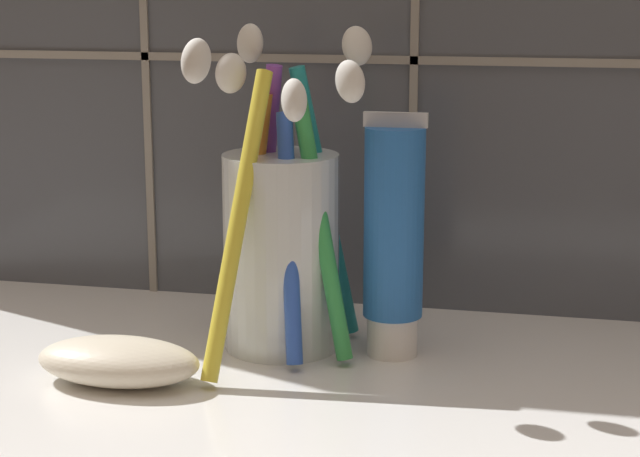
# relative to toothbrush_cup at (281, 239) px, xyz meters

# --- Properties ---
(sink_counter) EXTENTS (0.69, 0.30, 0.02)m
(sink_counter) POSITION_rel_toothbrush_cup_xyz_m (0.04, -0.05, -0.07)
(sink_counter) COLOR white
(sink_counter) RESTS_ON ground
(toothbrush_cup) EXTENTS (0.09, 0.13, 0.18)m
(toothbrush_cup) POSITION_rel_toothbrush_cup_xyz_m (0.00, 0.00, 0.00)
(toothbrush_cup) COLOR silver
(toothbrush_cup) RESTS_ON sink_counter
(toothpaste_tube) EXTENTS (0.03, 0.03, 0.14)m
(toothpaste_tube) POSITION_rel_toothbrush_cup_xyz_m (0.06, 0.00, 0.00)
(toothpaste_tube) COLOR white
(toothpaste_tube) RESTS_ON sink_counter
(soap_bar) EXTENTS (0.09, 0.05, 0.02)m
(soap_bar) POSITION_rel_toothbrush_cup_xyz_m (-0.07, -0.07, -0.05)
(soap_bar) COLOR silver
(soap_bar) RESTS_ON sink_counter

